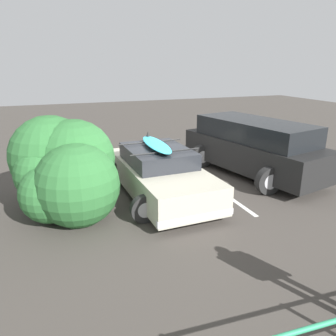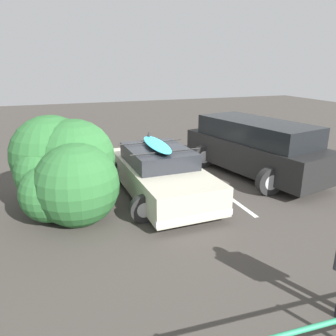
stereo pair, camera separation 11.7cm
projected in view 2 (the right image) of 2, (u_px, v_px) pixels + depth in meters
name	position (u px, v px, depth m)	size (l,w,h in m)	color
ground_plane	(160.00, 187.00, 9.52)	(44.00, 44.00, 0.02)	#423D38
parking_stripe	(216.00, 187.00, 9.45)	(4.11, 0.12, 0.00)	silver
sedan_car	(160.00, 173.00, 8.75)	(2.52, 4.40, 1.56)	#B7B29E
suv_car	(255.00, 147.00, 10.30)	(3.15, 5.19, 1.74)	black
bush_near_left	(64.00, 168.00, 7.68)	(2.48, 3.11, 2.35)	brown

